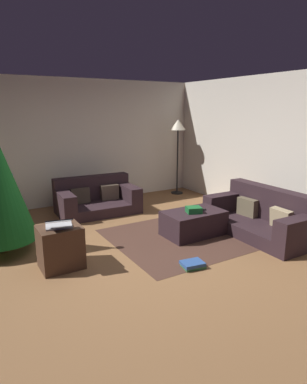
% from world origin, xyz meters
% --- Properties ---
extents(ground_plane, '(6.40, 6.40, 0.00)m').
position_xyz_m(ground_plane, '(0.00, 0.00, 0.00)').
color(ground_plane, brown).
extents(rear_partition, '(6.40, 0.12, 2.60)m').
position_xyz_m(rear_partition, '(0.00, 3.14, 1.30)').
color(rear_partition, silver).
rests_on(rear_partition, ground_plane).
extents(corner_partition, '(0.12, 6.40, 2.60)m').
position_xyz_m(corner_partition, '(3.14, 0.00, 1.30)').
color(corner_partition, silver).
rests_on(corner_partition, ground_plane).
extents(couch_left, '(1.56, 0.98, 0.68)m').
position_xyz_m(couch_left, '(0.38, 2.25, 0.26)').
color(couch_left, '#2D1E23').
rests_on(couch_left, ground_plane).
extents(couch_right, '(0.90, 1.80, 0.74)m').
position_xyz_m(couch_right, '(2.26, -0.28, 0.28)').
color(couch_right, '#2D1E23').
rests_on(couch_right, ground_plane).
extents(ottoman, '(0.97, 0.59, 0.39)m').
position_xyz_m(ottoman, '(1.26, 0.25, 0.20)').
color(ottoman, '#2D1E23').
rests_on(ottoman, ground_plane).
extents(gift_box, '(0.28, 0.26, 0.09)m').
position_xyz_m(gift_box, '(1.22, 0.20, 0.44)').
color(gift_box, '#19662D').
rests_on(gift_box, ottoman).
extents(tv_remote, '(0.12, 0.16, 0.02)m').
position_xyz_m(tv_remote, '(1.41, 0.27, 0.41)').
color(tv_remote, black).
rests_on(tv_remote, ottoman).
extents(side_table, '(0.52, 0.44, 0.55)m').
position_xyz_m(side_table, '(-0.90, 0.21, 0.27)').
color(side_table, '#4C3323').
rests_on(side_table, ground_plane).
extents(laptop, '(0.40, 0.45, 0.18)m').
position_xyz_m(laptop, '(-0.91, 0.15, 0.60)').
color(laptop, silver).
rests_on(laptop, side_table).
extents(book_stack, '(0.32, 0.26, 0.08)m').
position_xyz_m(book_stack, '(0.55, -0.68, 0.04)').
color(book_stack, '#387A47').
rests_on(book_stack, ground_plane).
extents(corner_lamp, '(0.36, 0.36, 1.75)m').
position_xyz_m(corner_lamp, '(2.61, 2.65, 1.50)').
color(corner_lamp, black).
rests_on(corner_lamp, ground_plane).
extents(area_rug, '(2.60, 2.00, 0.01)m').
position_xyz_m(area_rug, '(1.26, 0.25, 0.00)').
color(area_rug, '#4A2F24').
rests_on(area_rug, ground_plane).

